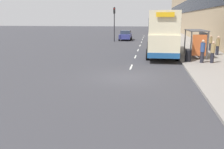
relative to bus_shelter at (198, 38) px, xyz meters
The scene contains 23 objects.
ground_plane 10.66m from the bus_shelter, 123.37° to the right, with size 220.00×220.00×0.00m, color #38383D.
pavement 29.80m from the bus_shelter, 88.60° to the left, with size 5.00×93.00×0.14m.
terrace_facade 30.54m from the bus_shelter, 80.99° to the left, with size 3.10×93.00×13.98m.
lane_mark_0 8.02m from the bus_shelter, 137.71° to the right, with size 0.12×2.00×0.01m.
lane_mark_1 6.07m from the bus_shelter, behind, with size 0.12×2.00×0.01m.
lane_mark_2 8.10m from the bus_shelter, 137.12° to the left, with size 0.12×2.00×0.01m.
lane_mark_3 12.27m from the bus_shelter, 118.43° to the left, with size 0.12×2.00×0.01m.
lane_mark_4 17.08m from the bus_shelter, 109.87° to the left, with size 0.12×2.00×0.01m.
lane_mark_5 22.12m from the bus_shelter, 105.18° to the left, with size 0.12×2.00×0.01m.
lane_mark_6 27.26m from the bus_shelter, 102.25° to the left, with size 0.12×2.00×0.01m.
lane_mark_7 32.46m from the bus_shelter, 100.26° to the left, with size 0.12×2.00×0.01m.
bus_shelter is the anchor object (origin of this frame).
double_decker_bus_near 3.77m from the bus_shelter, 151.59° to the left, with size 2.85×11.39×4.30m.
car_0 61.32m from the bus_shelter, 92.80° to the left, with size 2.01×3.96×1.83m.
car_1 21.28m from the bus_shelter, 113.99° to the left, with size 2.07×4.53×1.67m.
car_2 52.62m from the bus_shelter, 93.51° to the left, with size 1.92×4.09×1.76m.
pedestrian_at_shelter 2.90m from the bus_shelter, 38.06° to the left, with size 0.36×0.36×1.84m.
pedestrian_1 5.43m from the bus_shelter, 81.72° to the left, with size 0.35×0.35×1.74m.
pedestrian_2 5.74m from the bus_shelter, 66.21° to the left, with size 0.34×0.34×1.72m.
pedestrian_3 3.38m from the bus_shelter, 79.47° to the right, with size 0.34×0.34×1.74m.
pedestrian_4 3.35m from the bus_shelter, 93.42° to the right, with size 0.37×0.37×1.86m.
litter_bin 3.33m from the bus_shelter, 113.21° to the right, with size 0.55×0.55×1.05m.
traffic_light_far_kerb 19.22m from the bus_shelter, 122.11° to the left, with size 0.30×0.32×5.45m.
Camera 1 is at (1.38, -15.36, 3.62)m, focal length 40.00 mm.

